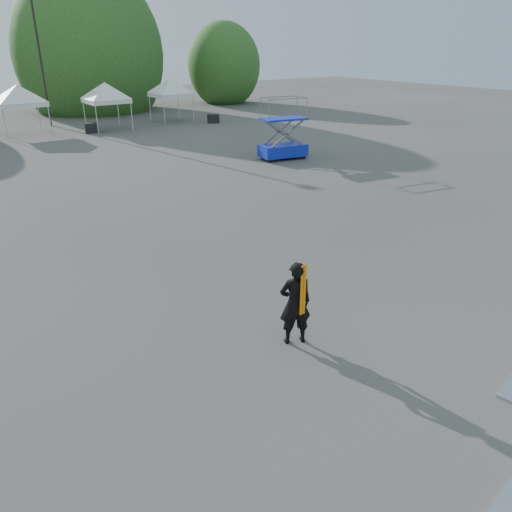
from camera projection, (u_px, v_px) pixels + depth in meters
ground at (275, 295)px, 12.90m from camera, size 120.00×120.00×0.00m
light_pole_east at (39, 48)px, 36.13m from camera, size 0.60×0.25×9.80m
tree_mid_e at (90, 55)px, 44.82m from camera, size 5.12×5.12×7.79m
tree_far_e at (224, 66)px, 50.78m from camera, size 3.84×3.84×5.84m
tent_e at (17, 89)px, 33.41m from camera, size 4.28×4.28×3.88m
tent_f at (105, 86)px, 35.14m from camera, size 3.90×3.90×3.88m
tent_g at (170, 82)px, 38.84m from camera, size 3.88×3.88×3.88m
man at (295, 303)px, 10.54m from camera, size 0.81×0.69×1.90m
scissor_lift at (283, 129)px, 26.99m from camera, size 2.72×1.71×3.27m
crate_mid at (91, 128)px, 35.22m from camera, size 1.00×0.85×0.68m
crate_east at (213, 119)px, 39.48m from camera, size 1.01×0.89×0.66m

